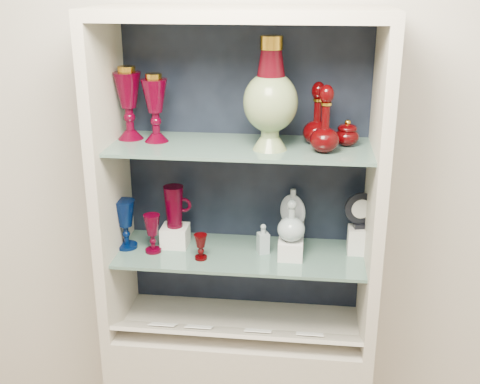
# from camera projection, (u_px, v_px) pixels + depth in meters

# --- Properties ---
(wall_back) EXTENTS (3.50, 0.02, 2.80)m
(wall_back) POSITION_uv_depth(u_px,v_px,m) (247.00, 149.00, 2.34)
(wall_back) COLOR silver
(wall_back) RESTS_ON ground
(cabinet_back_panel) EXTENTS (0.98, 0.02, 1.15)m
(cabinet_back_panel) POSITION_uv_depth(u_px,v_px,m) (246.00, 169.00, 2.34)
(cabinet_back_panel) COLOR black
(cabinet_back_panel) RESTS_ON cabinet_base
(cabinet_side_left) EXTENTS (0.04, 0.40, 1.15)m
(cabinet_side_left) POSITION_uv_depth(u_px,v_px,m) (111.00, 180.00, 2.21)
(cabinet_side_left) COLOR beige
(cabinet_side_left) RESTS_ON cabinet_base
(cabinet_side_right) EXTENTS (0.04, 0.40, 1.15)m
(cabinet_side_right) POSITION_uv_depth(u_px,v_px,m) (376.00, 191.00, 2.11)
(cabinet_side_right) COLOR beige
(cabinet_side_right) RESTS_ON cabinet_base
(cabinet_top_cap) EXTENTS (1.00, 0.40, 0.04)m
(cabinet_top_cap) POSITION_uv_depth(u_px,v_px,m) (240.00, 13.00, 1.96)
(cabinet_top_cap) COLOR beige
(cabinet_top_cap) RESTS_ON cabinet_side_left
(shelf_lower) EXTENTS (0.92, 0.34, 0.01)m
(shelf_lower) POSITION_uv_depth(u_px,v_px,m) (241.00, 254.00, 2.27)
(shelf_lower) COLOR slate
(shelf_lower) RESTS_ON cabinet_side_left
(shelf_upper) EXTENTS (0.92, 0.34, 0.01)m
(shelf_upper) POSITION_uv_depth(u_px,v_px,m) (241.00, 147.00, 2.13)
(shelf_upper) COLOR slate
(shelf_upper) RESTS_ON cabinet_side_left
(label_ledge) EXTENTS (0.92, 0.17, 0.09)m
(label_ledge) POSITION_uv_depth(u_px,v_px,m) (237.00, 333.00, 2.24)
(label_ledge) COLOR beige
(label_ledge) RESTS_ON cabinet_base
(label_card_0) EXTENTS (0.10, 0.06, 0.03)m
(label_card_0) POSITION_uv_depth(u_px,v_px,m) (310.00, 334.00, 2.21)
(label_card_0) COLOR white
(label_card_0) RESTS_ON label_ledge
(label_card_1) EXTENTS (0.10, 0.06, 0.03)m
(label_card_1) POSITION_uv_depth(u_px,v_px,m) (163.00, 324.00, 2.27)
(label_card_1) COLOR white
(label_card_1) RESTS_ON label_ledge
(label_card_2) EXTENTS (0.10, 0.06, 0.03)m
(label_card_2) POSITION_uv_depth(u_px,v_px,m) (258.00, 331.00, 2.23)
(label_card_2) COLOR white
(label_card_2) RESTS_ON label_ledge
(label_card_3) EXTENTS (0.10, 0.06, 0.03)m
(label_card_3) POSITION_uv_depth(u_px,v_px,m) (199.00, 327.00, 2.25)
(label_card_3) COLOR white
(label_card_3) RESTS_ON label_ledge
(pedestal_lamp_left) EXTENTS (0.13, 0.13, 0.26)m
(pedestal_lamp_left) POSITION_uv_depth(u_px,v_px,m) (129.00, 103.00, 2.17)
(pedestal_lamp_left) COLOR #4B0014
(pedestal_lamp_left) RESTS_ON shelf_upper
(pedestal_lamp_right) EXTENTS (0.10, 0.10, 0.24)m
(pedestal_lamp_right) POSITION_uv_depth(u_px,v_px,m) (155.00, 108.00, 2.14)
(pedestal_lamp_right) COLOR #4B0014
(pedestal_lamp_right) RESTS_ON shelf_upper
(enamel_urn) EXTENTS (0.19, 0.19, 0.38)m
(enamel_urn) POSITION_uv_depth(u_px,v_px,m) (271.00, 94.00, 2.02)
(enamel_urn) COLOR #0F481E
(enamel_urn) RESTS_ON shelf_upper
(ruby_decanter_a) EXTENTS (0.11, 0.11, 0.26)m
(ruby_decanter_a) POSITION_uv_depth(u_px,v_px,m) (326.00, 115.00, 2.00)
(ruby_decanter_a) COLOR #3A0202
(ruby_decanter_a) RESTS_ON shelf_upper
(ruby_decanter_b) EXTENTS (0.10, 0.10, 0.24)m
(ruby_decanter_b) POSITION_uv_depth(u_px,v_px,m) (318.00, 112.00, 2.10)
(ruby_decanter_b) COLOR #3A0202
(ruby_decanter_b) RESTS_ON shelf_upper
(lidded_bowl) EXTENTS (0.11, 0.11, 0.10)m
(lidded_bowl) POSITION_uv_depth(u_px,v_px,m) (347.00, 132.00, 2.10)
(lidded_bowl) COLOR #3A0202
(lidded_bowl) RESTS_ON shelf_upper
(cobalt_goblet) EXTENTS (0.10, 0.10, 0.19)m
(cobalt_goblet) POSITION_uv_depth(u_px,v_px,m) (125.00, 224.00, 2.28)
(cobalt_goblet) COLOR #01103C
(cobalt_goblet) RESTS_ON shelf_lower
(ruby_goblet_tall) EXTENTS (0.07, 0.07, 0.15)m
(ruby_goblet_tall) POSITION_uv_depth(u_px,v_px,m) (152.00, 233.00, 2.25)
(ruby_goblet_tall) COLOR #4B0014
(ruby_goblet_tall) RESTS_ON shelf_lower
(ruby_goblet_small) EXTENTS (0.05, 0.05, 0.10)m
(ruby_goblet_small) POSITION_uv_depth(u_px,v_px,m) (201.00, 247.00, 2.20)
(ruby_goblet_small) COLOR #3A0202
(ruby_goblet_small) RESTS_ON shelf_lower
(riser_ruby_pitcher) EXTENTS (0.10, 0.10, 0.08)m
(riser_ruby_pitcher) POSITION_uv_depth(u_px,v_px,m) (175.00, 236.00, 2.32)
(riser_ruby_pitcher) COLOR silver
(riser_ruby_pitcher) RESTS_ON shelf_lower
(ruby_pitcher) EXTENTS (0.12, 0.08, 0.16)m
(ruby_pitcher) POSITION_uv_depth(u_px,v_px,m) (174.00, 207.00, 2.28)
(ruby_pitcher) COLOR #4B0014
(ruby_pitcher) RESTS_ON riser_ruby_pitcher
(clear_square_bottle) EXTENTS (0.05, 0.05, 0.12)m
(clear_square_bottle) POSITION_uv_depth(u_px,v_px,m) (263.00, 238.00, 2.25)
(clear_square_bottle) COLOR #94A8AD
(clear_square_bottle) RESTS_ON shelf_lower
(riser_flat_flask) EXTENTS (0.09, 0.09, 0.09)m
(riser_flat_flask) POSITION_uv_depth(u_px,v_px,m) (292.00, 235.00, 2.31)
(riser_flat_flask) COLOR silver
(riser_flat_flask) RESTS_ON shelf_lower
(flat_flask) EXTENTS (0.11, 0.08, 0.15)m
(flat_flask) POSITION_uv_depth(u_px,v_px,m) (293.00, 206.00, 2.27)
(flat_flask) COLOR #AAB2BC
(flat_flask) RESTS_ON riser_flat_flask
(riser_clear_round_decanter) EXTENTS (0.09, 0.09, 0.07)m
(riser_clear_round_decanter) POSITION_uv_depth(u_px,v_px,m) (291.00, 249.00, 2.22)
(riser_clear_round_decanter) COLOR silver
(riser_clear_round_decanter) RESTS_ON shelf_lower
(clear_round_decanter) EXTENTS (0.13, 0.13, 0.15)m
(clear_round_decanter) POSITION_uv_depth(u_px,v_px,m) (291.00, 221.00, 2.18)
(clear_round_decanter) COLOR #94A8AD
(clear_round_decanter) RESTS_ON riser_clear_round_decanter
(riser_cameo_medallion) EXTENTS (0.08, 0.08, 0.10)m
(riser_cameo_medallion) POSITION_uv_depth(u_px,v_px,m) (358.00, 240.00, 2.26)
(riser_cameo_medallion) COLOR silver
(riser_cameo_medallion) RESTS_ON shelf_lower
(cameo_medallion) EXTENTS (0.13, 0.07, 0.14)m
(cameo_medallion) POSITION_uv_depth(u_px,v_px,m) (361.00, 210.00, 2.22)
(cameo_medallion) COLOR black
(cameo_medallion) RESTS_ON riser_cameo_medallion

